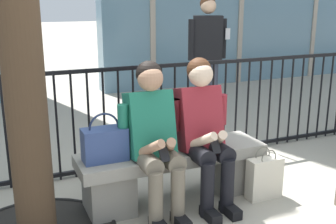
{
  "coord_description": "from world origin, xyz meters",
  "views": [
    {
      "loc": [
        -1.33,
        -2.98,
        1.66
      ],
      "look_at": [
        0.0,
        0.1,
        0.75
      ],
      "focal_mm": 44.44,
      "sensor_mm": 36.0,
      "label": 1
    }
  ],
  "objects_px": {
    "bystander_at_railing": "(207,52)",
    "seated_person_companion": "(204,128)",
    "seated_person_with_phone": "(154,134)",
    "stone_bench": "(173,169)",
    "shopping_bag": "(264,178)",
    "handbag_on_bench": "(105,144)"
  },
  "relations": [
    {
      "from": "stone_bench",
      "to": "shopping_bag",
      "type": "bearing_deg",
      "value": -21.91
    },
    {
      "from": "stone_bench",
      "to": "shopping_bag",
      "type": "distance_m",
      "value": 0.79
    },
    {
      "from": "shopping_bag",
      "to": "stone_bench",
      "type": "bearing_deg",
      "value": 158.09
    },
    {
      "from": "shopping_bag",
      "to": "handbag_on_bench",
      "type": "bearing_deg",
      "value": 167.78
    },
    {
      "from": "stone_bench",
      "to": "handbag_on_bench",
      "type": "xyz_separation_m",
      "value": [
        -0.58,
        -0.01,
        0.32
      ]
    },
    {
      "from": "bystander_at_railing",
      "to": "seated_person_companion",
      "type": "bearing_deg",
      "value": -119.2
    },
    {
      "from": "seated_person_with_phone",
      "to": "stone_bench",
      "type": "bearing_deg",
      "value": 30.68
    },
    {
      "from": "stone_bench",
      "to": "seated_person_with_phone",
      "type": "bearing_deg",
      "value": -149.32
    },
    {
      "from": "seated_person_with_phone",
      "to": "handbag_on_bench",
      "type": "xyz_separation_m",
      "value": [
        -0.36,
        0.12,
        -0.06
      ]
    },
    {
      "from": "shopping_bag",
      "to": "bystander_at_railing",
      "type": "relative_size",
      "value": 0.27
    },
    {
      "from": "seated_person_with_phone",
      "to": "handbag_on_bench",
      "type": "bearing_deg",
      "value": 161.9
    },
    {
      "from": "seated_person_with_phone",
      "to": "seated_person_companion",
      "type": "distance_m",
      "value": 0.43
    },
    {
      "from": "stone_bench",
      "to": "handbag_on_bench",
      "type": "height_order",
      "value": "handbag_on_bench"
    },
    {
      "from": "stone_bench",
      "to": "seated_person_with_phone",
      "type": "relative_size",
      "value": 1.32
    },
    {
      "from": "seated_person_companion",
      "to": "bystander_at_railing",
      "type": "distance_m",
      "value": 2.27
    },
    {
      "from": "shopping_bag",
      "to": "bystander_at_railing",
      "type": "distance_m",
      "value": 2.34
    },
    {
      "from": "seated_person_with_phone",
      "to": "seated_person_companion",
      "type": "height_order",
      "value": "same"
    },
    {
      "from": "seated_person_with_phone",
      "to": "handbag_on_bench",
      "type": "relative_size",
      "value": 3.16
    },
    {
      "from": "handbag_on_bench",
      "to": "shopping_bag",
      "type": "relative_size",
      "value": 0.84
    },
    {
      "from": "seated_person_companion",
      "to": "shopping_bag",
      "type": "height_order",
      "value": "seated_person_companion"
    },
    {
      "from": "seated_person_with_phone",
      "to": "seated_person_companion",
      "type": "relative_size",
      "value": 1.0
    },
    {
      "from": "seated_person_with_phone",
      "to": "bystander_at_railing",
      "type": "bearing_deg",
      "value": 52.02
    }
  ]
}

